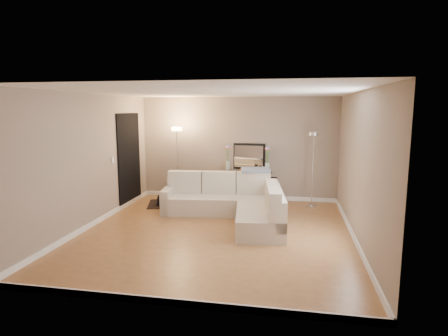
% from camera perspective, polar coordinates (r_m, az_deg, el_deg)
% --- Properties ---
extents(floor, '(5.00, 5.50, 0.01)m').
position_cam_1_polar(floor, '(7.17, -1.16, -9.75)').
color(floor, '#9C6638').
rests_on(floor, ground).
extents(ceiling, '(5.00, 5.50, 0.01)m').
position_cam_1_polar(ceiling, '(6.80, -1.24, 11.57)').
color(ceiling, white).
rests_on(ceiling, ground).
extents(wall_back, '(5.00, 0.02, 2.60)m').
position_cam_1_polar(wall_back, '(9.57, 2.11, 2.99)').
color(wall_back, gray).
rests_on(wall_back, ground).
extents(wall_front, '(5.00, 0.02, 2.60)m').
position_cam_1_polar(wall_front, '(4.25, -8.69, -4.72)').
color(wall_front, gray).
rests_on(wall_front, ground).
extents(wall_left, '(0.02, 5.50, 2.60)m').
position_cam_1_polar(wall_left, '(7.76, -19.67, 1.07)').
color(wall_left, gray).
rests_on(wall_left, ground).
extents(wall_right, '(0.02, 5.50, 2.60)m').
position_cam_1_polar(wall_right, '(6.83, 19.91, 0.04)').
color(wall_right, gray).
rests_on(wall_right, ground).
extents(baseboard_back, '(5.00, 0.03, 0.10)m').
position_cam_1_polar(baseboard_back, '(9.75, 2.05, -4.35)').
color(baseboard_back, white).
rests_on(baseboard_back, ground).
extents(baseboard_front, '(5.00, 0.03, 0.10)m').
position_cam_1_polar(baseboard_front, '(4.72, -8.21, -19.56)').
color(baseboard_front, white).
rests_on(baseboard_front, ground).
extents(baseboard_left, '(0.03, 5.50, 0.10)m').
position_cam_1_polar(baseboard_left, '(8.01, -19.04, -7.82)').
color(baseboard_left, white).
rests_on(baseboard_left, ground).
extents(baseboard_right, '(0.03, 5.50, 0.10)m').
position_cam_1_polar(baseboard_right, '(7.12, 19.17, -9.95)').
color(baseboard_right, white).
rests_on(baseboard_right, ground).
extents(doorway, '(0.02, 1.20, 2.20)m').
position_cam_1_polar(doorway, '(9.27, -14.22, 1.28)').
color(doorway, black).
rests_on(doorway, ground).
extents(switch_plate, '(0.02, 0.08, 0.12)m').
position_cam_1_polar(switch_plate, '(8.50, -16.61, 1.19)').
color(switch_plate, white).
rests_on(switch_plate, ground).
extents(sectional_sofa, '(2.82, 2.53, 0.90)m').
position_cam_1_polar(sectional_sofa, '(7.99, 1.65, -5.26)').
color(sectional_sofa, beige).
rests_on(sectional_sofa, floor).
extents(throw_blanket, '(0.70, 0.48, 0.09)m').
position_cam_1_polar(throw_blanket, '(8.48, 4.84, -0.27)').
color(throw_blanket, slate).
rests_on(throw_blanket, sectional_sofa).
extents(console_table, '(1.23, 0.46, 0.74)m').
position_cam_1_polar(console_table, '(9.49, 3.10, -2.46)').
color(console_table, black).
rests_on(console_table, floor).
extents(leaning_mirror, '(0.85, 0.13, 0.67)m').
position_cam_1_polar(leaning_mirror, '(9.51, 3.79, 1.77)').
color(leaning_mirror, black).
rests_on(leaning_mirror, console_table).
extents(table_decor, '(0.51, 0.14, 0.12)m').
position_cam_1_polar(table_decor, '(9.38, 3.49, -0.25)').
color(table_decor, '#CF6724').
rests_on(table_decor, console_table).
extents(flower_vase_left, '(0.14, 0.12, 0.63)m').
position_cam_1_polar(flower_vase_left, '(9.50, 0.59, 1.34)').
color(flower_vase_left, silver).
rests_on(flower_vase_left, console_table).
extents(flower_vase_right, '(0.14, 0.12, 0.63)m').
position_cam_1_polar(flower_vase_right, '(9.27, 6.63, 1.08)').
color(flower_vase_right, silver).
rests_on(flower_vase_right, console_table).
extents(floor_lamp_lit, '(0.32, 0.32, 1.85)m').
position_cam_1_polar(floor_lamp_lit, '(9.39, -7.15, 2.84)').
color(floor_lamp_lit, silver).
rests_on(floor_lamp_lit, floor).
extents(floor_lamp_unlit, '(0.31, 0.31, 1.77)m').
position_cam_1_polar(floor_lamp_unlit, '(8.95, 13.45, 2.02)').
color(floor_lamp_unlit, silver).
rests_on(floor_lamp_unlit, floor).
extents(charcoal_rug, '(1.40, 1.19, 0.02)m').
position_cam_1_polar(charcoal_rug, '(9.27, -7.69, -5.40)').
color(charcoal_rug, black).
rests_on(charcoal_rug, floor).
extents(black_bag, '(0.39, 0.32, 0.22)m').
position_cam_1_polar(black_bag, '(9.16, -8.99, -4.87)').
color(black_bag, black).
rests_on(black_bag, charcoal_rug).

